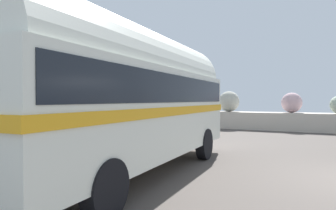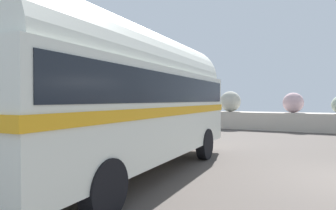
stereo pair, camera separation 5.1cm
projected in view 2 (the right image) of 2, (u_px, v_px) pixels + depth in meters
name	position (u px, v px, depth m)	size (l,w,h in m)	color
vintage_coach	(131.00, 93.00, 7.51)	(2.81, 8.69, 3.70)	black
second_coach	(9.00, 95.00, 9.31)	(3.72, 8.85, 3.70)	black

